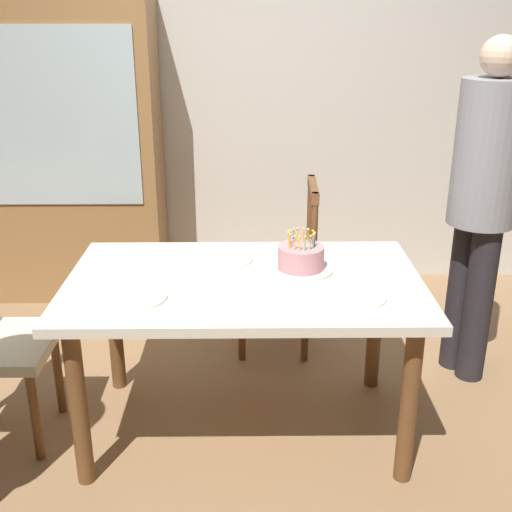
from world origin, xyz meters
name	(u,v)px	position (x,y,z in m)	size (l,w,h in m)	color
ground	(245,426)	(0.00, 0.00, 0.00)	(6.40, 6.40, 0.00)	#93704C
back_wall	(245,91)	(0.00, 1.85, 1.30)	(6.40, 0.10, 2.60)	beige
dining_table	(244,299)	(0.00, 0.00, 0.64)	(1.49, 0.90, 0.74)	silver
birthday_cake	(301,259)	(0.24, 0.09, 0.79)	(0.28, 0.28, 0.18)	silver
plate_near_celebrant	(138,298)	(-0.41, -0.20, 0.75)	(0.22, 0.22, 0.01)	white
plate_far_side	(228,260)	(-0.07, 0.20, 0.75)	(0.22, 0.22, 0.01)	white
plate_near_guest	(358,297)	(0.45, -0.20, 0.75)	(0.22, 0.22, 0.01)	white
fork_near_celebrant	(97,299)	(-0.57, -0.20, 0.74)	(0.18, 0.02, 0.01)	silver
fork_far_side	(192,260)	(-0.23, 0.21, 0.74)	(0.18, 0.02, 0.01)	silver
chair_spindle_back	(280,271)	(0.19, 0.77, 0.46)	(0.46, 0.46, 0.95)	brown
person_guest	(483,194)	(1.15, 0.49, 0.97)	(0.32, 0.32, 1.69)	#262328
china_cabinet	(73,153)	(-1.10, 1.56, 0.95)	(1.10, 0.45, 1.90)	#9E7042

